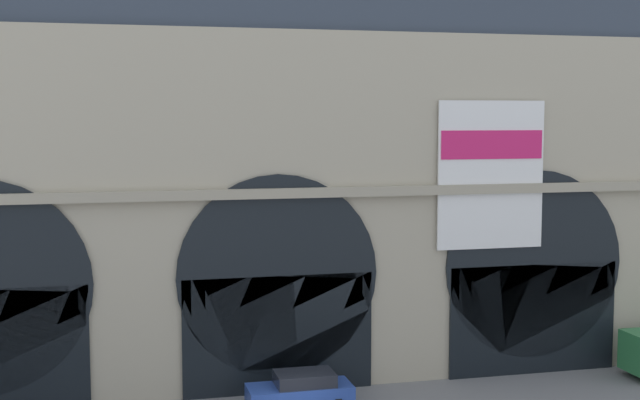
{
  "coord_description": "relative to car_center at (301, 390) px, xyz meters",
  "views": [
    {
      "loc": [
        -7.28,
        -32.19,
        12.24
      ],
      "look_at": [
        1.9,
        5.0,
        8.57
      ],
      "focal_mm": 48.92,
      "sensor_mm": 36.0,
      "label": 1
    }
  ],
  "objects": [
    {
      "name": "car_center",
      "position": [
        0.0,
        0.0,
        0.0
      ],
      "size": [
        4.4,
        2.22,
        1.55
      ],
      "color": "#28479E",
      "rests_on": "ground"
    },
    {
      "name": "station_building",
      "position": [
        -0.44,
        4.45,
        8.55
      ],
      "size": [
        51.9,
        4.6,
        19.29
      ],
      "color": "#B2A891",
      "rests_on": "ground"
    }
  ]
}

